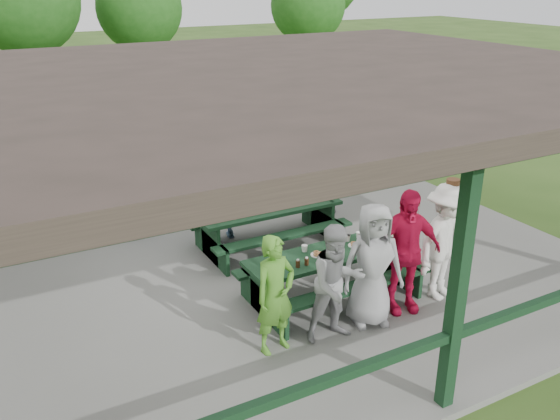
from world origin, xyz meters
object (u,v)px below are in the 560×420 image
contestant_grey_left (337,284)px  pickup_truck (169,114)px  picnic_table_far (269,222)px  spectator_lblue (219,199)px  spectator_blue (137,189)px  spectator_grey (319,174)px  picnic_table_near (332,268)px  contestant_red (404,251)px  contestant_grey_mid (372,265)px  contestant_green (275,295)px  contestant_white_fedora (446,241)px  farm_trailer (77,141)px

contestant_grey_left → pickup_truck: contestant_grey_left is taller
picnic_table_far → spectator_lblue: bearing=129.1°
spectator_blue → pickup_truck: size_ratio=0.32×
picnic_table_far → spectator_lblue: (-0.62, 0.76, 0.29)m
contestant_grey_left → spectator_grey: size_ratio=0.97×
picnic_table_near → contestant_red: 1.12m
spectator_blue → pickup_truck: bearing=-124.8°
pickup_truck → contestant_grey_mid: bearing=153.8°
contestant_red → contestant_green: bearing=-164.1°
contestant_green → pickup_truck: (2.25, 10.70, -0.09)m
pickup_truck → contestant_red: bearing=157.0°
contestant_green → contestant_grey_left: bearing=-19.9°
contestant_white_fedora → spectator_grey: contestant_white_fedora is taller
picnic_table_near → contestant_white_fedora: (1.46, -0.78, 0.43)m
contestant_green → picnic_table_near: bearing=20.1°
contestant_grey_mid → spectator_grey: (1.47, 3.70, -0.04)m
spectator_grey → contestant_white_fedora: bearing=77.9°
spectator_blue → contestant_red: bearing=109.4°
spectator_grey → contestant_grey_left: bearing=50.5°
contestant_red → contestant_grey_mid: bearing=-158.5°
contestant_grey_mid → spectator_blue: size_ratio=0.96×
contestant_red → spectator_lblue: bearing=126.2°
spectator_blue → farm_trailer: spectator_blue is taller
picnic_table_near → spectator_grey: spectator_grey is taller
contestant_grey_mid → farm_trailer: 9.64m
contestant_green → pickup_truck: contestant_green is taller
contestant_grey_mid → pickup_truck: size_ratio=0.30×
contestant_grey_mid → contestant_grey_left: bearing=-155.5°
picnic_table_near → contestant_white_fedora: size_ratio=1.41×
pickup_truck → contestant_grey_left: bearing=150.5°
contestant_green → spectator_lblue: (0.74, 3.52, -0.03)m
contestant_white_fedora → spectator_blue: (-3.33, 4.30, 0.01)m
contestant_grey_mid → spectator_grey: 3.98m
picnic_table_near → spectator_lblue: spectator_lblue is taller
contestant_grey_left → contestant_white_fedora: bearing=10.3°
picnic_table_far → contestant_green: 3.10m
contestant_grey_left → contestant_red: size_ratio=0.88×
contestant_green → contestant_white_fedora: 2.82m
spectator_grey → picnic_table_far: bearing=18.9°
contestant_red → picnic_table_near: bearing=148.2°
picnic_table_near → contestant_white_fedora: bearing=-28.0°
spectator_lblue → pickup_truck: spectator_lblue is taller
contestant_green → contestant_grey_left: contestant_grey_left is taller
spectator_lblue → spectator_blue: (-1.26, 0.76, 0.16)m
picnic_table_far → contestant_grey_mid: size_ratio=1.47×
contestant_green → contestant_white_fedora: (2.82, -0.01, 0.11)m
picnic_table_far → contestant_grey_left: size_ratio=1.59×
picnic_table_far → contestant_grey_left: 2.99m
spectator_grey → pickup_truck: size_ratio=0.29×
contestant_white_fedora → spectator_grey: size_ratio=1.11×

